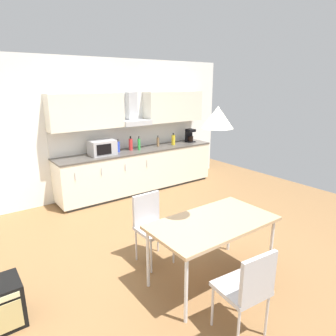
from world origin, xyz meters
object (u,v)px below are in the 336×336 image
object	(u,v)px
bottle_yellow	(173,140)
bottle_blue	(118,147)
coffee_maker	(190,135)
chair_far_left	(151,221)
bottle_green	(139,144)
dining_table	(213,225)
bottle_red	(131,144)
microwave	(102,148)
bottle_brown	(158,142)
chair_near_left	(248,286)
pendant_lamp	(218,117)

from	to	relation	value
bottle_yellow	bottle_blue	distance (m)	1.33
coffee_maker	chair_far_left	bearing A→B (deg)	-138.05
coffee_maker	bottle_green	xyz separation A→B (m)	(-1.41, -0.06, -0.03)
coffee_maker	dining_table	size ratio (longest dim) A/B	0.21
bottle_red	bottle_blue	world-z (taller)	bottle_red
microwave	coffee_maker	distance (m)	2.20
coffee_maker	bottle_yellow	distance (m)	0.52
bottle_blue	microwave	bearing A→B (deg)	-171.90
microwave	bottle_brown	xyz separation A→B (m)	(1.30, 0.02, -0.04)
bottle_red	chair_near_left	size ratio (longest dim) A/B	0.33
bottle_blue	dining_table	size ratio (longest dim) A/B	0.18
microwave	dining_table	distance (m)	3.13
bottle_green	bottle_brown	distance (m)	0.51
bottle_blue	dining_table	world-z (taller)	bottle_blue
chair_far_left	dining_table	bearing A→B (deg)	-67.42
bottle_green	dining_table	size ratio (longest dim) A/B	0.20
bottle_yellow	pendant_lamp	xyz separation A→B (m)	(-1.79, -3.09, 0.88)
chair_far_left	chair_near_left	world-z (taller)	same
bottle_green	bottle_yellow	size ratio (longest dim) A/B	1.07
coffee_maker	bottle_green	world-z (taller)	coffee_maker
bottle_blue	bottle_brown	xyz separation A→B (m)	(0.94, -0.03, -0.01)
microwave	bottle_brown	world-z (taller)	microwave
coffee_maker	chair_far_left	world-z (taller)	coffee_maker
bottle_yellow	chair_far_left	bearing A→B (deg)	-132.40
microwave	pendant_lamp	distance (m)	3.23
bottle_blue	pendant_lamp	xyz separation A→B (m)	(-0.47, -3.16, 0.89)
bottle_red	bottle_brown	bearing A→B (deg)	-2.24
bottle_brown	chair_near_left	distance (m)	4.30
bottle_blue	chair_far_left	bearing A→B (deg)	-108.28
bottle_green	pendant_lamp	distance (m)	3.32
microwave	bottle_green	distance (m)	0.79
microwave	bottle_green	xyz separation A→B (m)	(0.79, -0.04, -0.02)
dining_table	chair_near_left	bearing A→B (deg)	-113.00
microwave	bottle_blue	xyz separation A→B (m)	(0.36, 0.05, -0.03)
bottle_green	pendant_lamp	world-z (taller)	pendant_lamp
bottle_blue	dining_table	bearing A→B (deg)	-98.45
bottle_yellow	bottle_blue	size ratio (longest dim) A/B	1.03
chair_far_left	chair_near_left	size ratio (longest dim) A/B	1.00
dining_table	bottle_yellow	bearing A→B (deg)	59.81
chair_far_left	bottle_red	bearing A→B (deg)	65.73
coffee_maker	bottle_red	xyz separation A→B (m)	(-1.56, 0.02, -0.03)
bottle_blue	chair_far_left	xyz separation A→B (m)	(-0.79, -2.39, -0.46)
chair_far_left	pendant_lamp	world-z (taller)	pendant_lamp
chair_far_left	chair_near_left	xyz separation A→B (m)	(-0.01, -1.54, 0.00)
microwave	chair_near_left	size ratio (longest dim) A/B	0.55
microwave	pendant_lamp	size ratio (longest dim) A/B	1.50
bottle_green	chair_near_left	xyz separation A→B (m)	(-1.23, -3.84, -0.47)
bottle_red	bottle_brown	distance (m)	0.66
coffee_maker	bottle_yellow	world-z (taller)	coffee_maker
bottle_green	bottle_blue	xyz separation A→B (m)	(-0.43, 0.09, -0.01)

